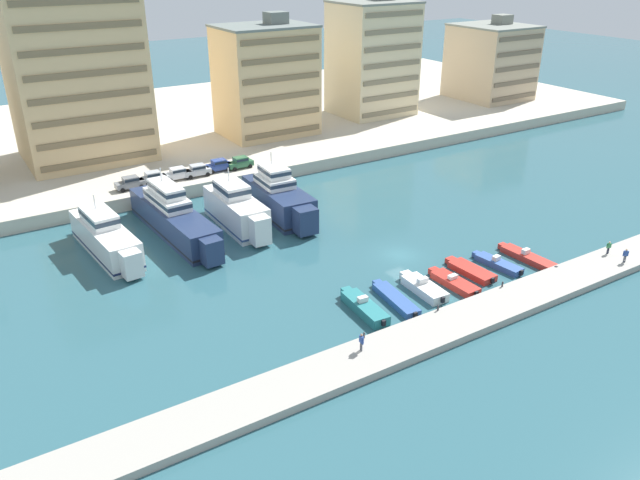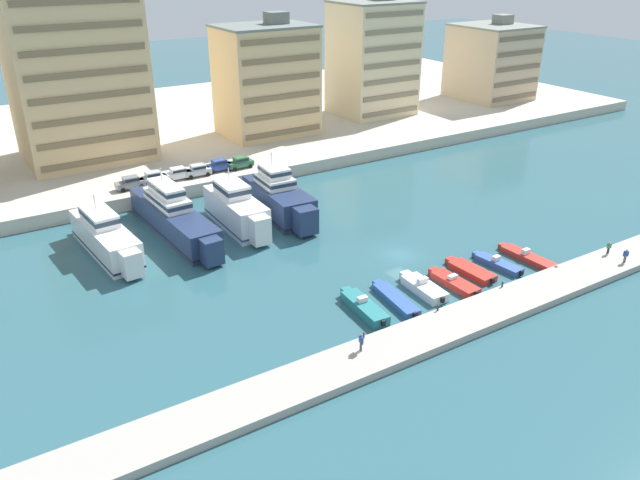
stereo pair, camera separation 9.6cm
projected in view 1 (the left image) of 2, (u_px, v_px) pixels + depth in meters
name	position (u px, v px, depth m)	size (l,w,h in m)	color
ground_plane	(400.00, 255.00, 74.66)	(400.00, 400.00, 0.00)	#2D5B66
quay_promenade	(193.00, 126.00, 124.88)	(180.00, 70.00, 1.97)	beige
pier_dock	(494.00, 308.00, 62.94)	(120.00, 5.01, 0.78)	#A8A399
yacht_white_far_left	(106.00, 237.00, 74.30)	(5.02, 17.59, 6.87)	white
yacht_navy_left	(174.00, 217.00, 79.22)	(5.20, 22.89, 8.15)	navy
yacht_white_mid_left	(237.00, 210.00, 81.24)	(4.33, 15.24, 7.57)	white
yacht_navy_center_left	(279.00, 198.00, 84.86)	(5.68, 17.05, 8.41)	navy
motorboat_teal_far_left	(364.00, 307.00, 62.92)	(2.37, 7.66, 1.55)	teal
motorboat_blue_left	(395.00, 299.00, 64.70)	(2.48, 7.90, 0.81)	#33569E
motorboat_white_mid_left	(423.00, 287.00, 66.59)	(2.43, 6.94, 1.56)	white
motorboat_red_center_left	(454.00, 282.00, 67.82)	(2.11, 6.98, 1.18)	red
motorboat_red_center	(471.00, 270.00, 70.35)	(2.45, 6.79, 0.82)	red
motorboat_blue_center_right	(498.00, 263.00, 71.92)	(2.26, 6.80, 1.23)	#33569E
motorboat_red_mid_right	(527.00, 257.00, 73.33)	(2.08, 8.11, 1.31)	red
car_grey_far_left	(130.00, 182.00, 89.17)	(4.13, 1.97, 1.80)	slate
car_silver_left	(152.00, 177.00, 91.14)	(4.11, 1.94, 1.80)	#B7BCC1
car_white_mid_left	(177.00, 173.00, 92.74)	(4.11, 1.95, 1.80)	white
car_silver_center_left	(197.00, 170.00, 94.08)	(4.15, 2.02, 1.80)	#B7BCC1
car_blue_center	(218.00, 165.00, 96.31)	(4.12, 1.96, 1.80)	#28428E
car_green_center_right	(240.00, 162.00, 97.52)	(4.14, 2.01, 1.80)	#2D6642
apartment_block_left	(75.00, 74.00, 97.89)	(19.50, 17.79, 28.70)	#E0BC84
apartment_block_mid_left	(266.00, 80.00, 112.32)	(16.57, 12.50, 21.29)	#E0BC84
apartment_block_center_left	(372.00, 58.00, 125.96)	(15.06, 13.43, 24.03)	beige
apartment_block_center	(491.00, 62.00, 140.58)	(14.82, 16.20, 18.01)	#C6AD89
pedestrian_near_edge	(609.00, 246.00, 72.92)	(0.56, 0.37, 1.56)	#282D3D
pedestrian_mid_deck	(361.00, 341.00, 55.24)	(0.29, 0.68, 1.77)	#4C515B
pedestrian_far_side	(626.00, 254.00, 70.88)	(0.56, 0.43, 1.67)	#4C515B
bollard_west	(364.00, 335.00, 57.35)	(0.20, 0.20, 0.61)	#2D2D33
bollard_west_mid	(438.00, 308.00, 61.69)	(0.20, 0.20, 0.61)	#2D2D33
bollard_east_mid	(502.00, 284.00, 66.03)	(0.20, 0.20, 0.61)	#2D2D33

